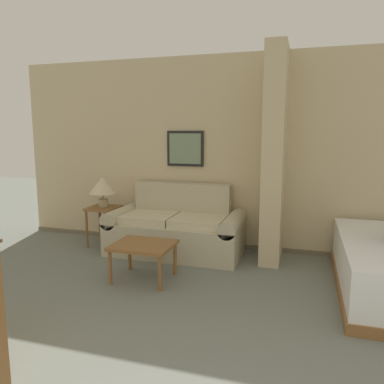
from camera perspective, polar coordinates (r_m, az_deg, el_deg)
The scene contains 6 objects.
wall_back at distance 5.04m, azimuth 12.93°, elevation 5.54°, with size 7.55×0.16×2.60m.
wall_partition_pillar at distance 4.65m, azimuth 12.42°, elevation 5.34°, with size 0.24×0.66×2.60m.
couch at distance 4.98m, azimuth -2.42°, elevation -5.65°, with size 1.75×0.84×0.90m.
coffee_table at distance 4.11m, azimuth -7.43°, elevation -8.47°, with size 0.64×0.54×0.40m.
side_table at distance 5.41m, azimuth -13.29°, elevation -3.27°, with size 0.41×0.41×0.55m.
table_lamp at distance 5.34m, azimuth -13.44°, elevation 0.90°, with size 0.38×0.38×0.43m.
Camera 1 is at (0.35, -0.61, 1.59)m, focal length 35.00 mm.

